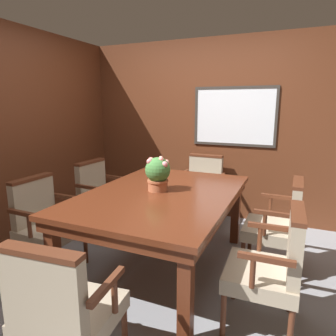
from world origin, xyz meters
name	(u,v)px	position (x,y,z in m)	size (l,w,h in m)	color
ground_plane	(145,271)	(0.00, 0.00, 0.00)	(14.00, 14.00, 0.00)	gray
wall_back	(202,129)	(0.00, 1.79, 1.23)	(7.20, 0.08, 2.45)	#5B2D19
wall_left	(7,137)	(-1.69, 0.00, 1.23)	(0.06, 7.20, 2.45)	#5B2D19
dining_table	(162,201)	(0.12, 0.13, 0.68)	(1.31, 1.89, 0.77)	#562614
chair_right_far	(279,222)	(1.16, 0.54, 0.49)	(0.50, 0.56, 0.90)	#562B19
chair_left_far	(100,195)	(-0.92, 0.59, 0.49)	(0.52, 0.58, 0.90)	#562B19
chair_head_far	(202,186)	(0.12, 1.47, 0.49)	(0.57, 0.51, 0.90)	#562B19
chair_left_near	(45,220)	(-0.91, -0.31, 0.49)	(0.51, 0.57, 0.90)	#562B19
chair_head_near	(63,308)	(0.15, -1.22, 0.49)	(0.59, 0.54, 0.90)	#562B19
chair_right_near	(272,264)	(1.16, -0.29, 0.49)	(0.51, 0.57, 0.90)	#562B19
potted_plant	(158,173)	(0.07, 0.16, 0.95)	(0.24, 0.24, 0.33)	#B2603D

